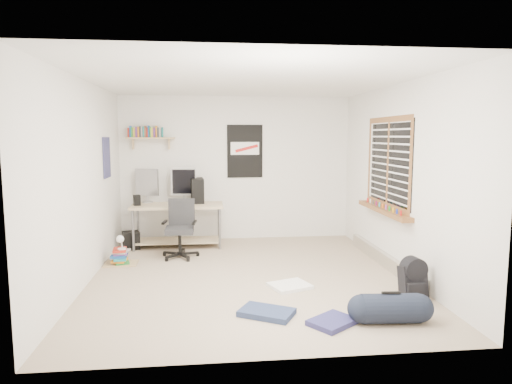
{
  "coord_description": "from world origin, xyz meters",
  "views": [
    {
      "loc": [
        -0.51,
        -5.73,
        1.82
      ],
      "look_at": [
        0.14,
        0.33,
        1.07
      ],
      "focal_mm": 32.0,
      "sensor_mm": 36.0,
      "label": 1
    }
  ],
  "objects": [
    {
      "name": "floor",
      "position": [
        0.0,
        0.0,
        -0.01
      ],
      "size": [
        4.0,
        4.5,
        0.01
      ],
      "primitive_type": "cube",
      "color": "gray",
      "rests_on": "ground"
    },
    {
      "name": "ceiling",
      "position": [
        0.0,
        0.0,
        2.5
      ],
      "size": [
        4.0,
        4.5,
        0.01
      ],
      "primitive_type": "cube",
      "color": "white",
      "rests_on": "ground"
    },
    {
      "name": "back_wall",
      "position": [
        0.0,
        2.25,
        1.25
      ],
      "size": [
        4.0,
        0.01,
        2.5
      ],
      "primitive_type": "cube",
      "color": "silver",
      "rests_on": "ground"
    },
    {
      "name": "left_wall",
      "position": [
        -2.0,
        0.0,
        1.25
      ],
      "size": [
        0.01,
        4.5,
        2.5
      ],
      "primitive_type": "cube",
      "color": "silver",
      "rests_on": "ground"
    },
    {
      "name": "right_wall",
      "position": [
        2.0,
        0.0,
        1.25
      ],
      "size": [
        0.01,
        4.5,
        2.5
      ],
      "primitive_type": "cube",
      "color": "silver",
      "rests_on": "ground"
    },
    {
      "name": "desk",
      "position": [
        -1.0,
        1.74,
        0.36
      ],
      "size": [
        1.6,
        1.05,
        0.68
      ],
      "primitive_type": "cube",
      "rotation": [
        0.0,
        0.0,
        -0.29
      ],
      "color": "tan",
      "rests_on": "floor"
    },
    {
      "name": "monitor_left",
      "position": [
        -1.52,
        2.0,
        0.9
      ],
      "size": [
        0.42,
        0.25,
        0.45
      ],
      "primitive_type": "cube",
      "rotation": [
        0.0,
        0.0,
        -0.38
      ],
      "color": "#96979B",
      "rests_on": "desk"
    },
    {
      "name": "monitor_right",
      "position": [
        -0.91,
        1.97,
        0.91
      ],
      "size": [
        0.43,
        0.14,
        0.47
      ],
      "primitive_type": "cube",
      "rotation": [
        0.0,
        0.0,
        -0.08
      ],
      "color": "#95969A",
      "rests_on": "desk"
    },
    {
      "name": "pc_tower",
      "position": [
        -0.68,
        1.93,
        0.89
      ],
      "size": [
        0.23,
        0.43,
        0.44
      ],
      "primitive_type": "cube",
      "rotation": [
        0.0,
        0.0,
        0.09
      ],
      "color": "black",
      "rests_on": "desk"
    },
    {
      "name": "keyboard",
      "position": [
        -1.01,
        1.61,
        0.69
      ],
      "size": [
        0.44,
        0.26,
        0.02
      ],
      "primitive_type": "cube",
      "rotation": [
        0.0,
        0.0,
        -0.31
      ],
      "color": "black",
      "rests_on": "desk"
    },
    {
      "name": "speaker_left",
      "position": [
        -1.64,
        1.69,
        0.77
      ],
      "size": [
        0.13,
        0.13,
        0.2
      ],
      "primitive_type": "cube",
      "rotation": [
        0.0,
        0.0,
        0.41
      ],
      "color": "black",
      "rests_on": "desk"
    },
    {
      "name": "speaker_right",
      "position": [
        -0.72,
        1.86,
        0.78
      ],
      "size": [
        0.13,
        0.13,
        0.2
      ],
      "primitive_type": "cube",
      "rotation": [
        0.0,
        0.0,
        0.43
      ],
      "color": "black",
      "rests_on": "desk"
    },
    {
      "name": "office_chair",
      "position": [
        -0.93,
        1.04,
        0.49
      ],
      "size": [
        0.64,
        0.64,
        0.88
      ],
      "primitive_type": "cube",
      "rotation": [
        0.0,
        0.0,
        -0.13
      ],
      "color": "#262729",
      "rests_on": "floor"
    },
    {
      "name": "wall_shelf",
      "position": [
        -1.45,
        2.14,
        1.78
      ],
      "size": [
        0.8,
        0.22,
        0.24
      ],
      "primitive_type": "cube",
      "color": "tan",
      "rests_on": "back_wall"
    },
    {
      "name": "poster_back_wall",
      "position": [
        0.15,
        2.23,
        1.55
      ],
      "size": [
        0.62,
        0.03,
        0.92
      ],
      "primitive_type": "cube",
      "color": "black",
      "rests_on": "back_wall"
    },
    {
      "name": "poster_left_wall",
      "position": [
        -1.99,
        1.2,
        1.5
      ],
      "size": [
        0.02,
        0.42,
        0.6
      ],
      "primitive_type": "cube",
      "color": "navy",
      "rests_on": "left_wall"
    },
    {
      "name": "window",
      "position": [
        1.95,
        0.3,
        1.45
      ],
      "size": [
        0.1,
        1.5,
        1.26
      ],
      "primitive_type": "cube",
      "color": "brown",
      "rests_on": "right_wall"
    },
    {
      "name": "baseboard_heater",
      "position": [
        1.96,
        0.3,
        0.09
      ],
      "size": [
        0.08,
        2.5,
        0.18
      ],
      "primitive_type": "cube",
      "color": "#B7B2A8",
      "rests_on": "floor"
    },
    {
      "name": "backpack",
      "position": [
        1.75,
        -1.04,
        0.2
      ],
      "size": [
        0.3,
        0.25,
        0.37
      ],
      "primitive_type": "cube",
      "rotation": [
        0.0,
        0.0,
        0.09
      ],
      "color": "black",
      "rests_on": "floor"
    },
    {
      "name": "duffel_bag",
      "position": [
        1.25,
        -1.63,
        0.14
      ],
      "size": [
        0.31,
        0.31,
        0.57
      ],
      "primitive_type": "cylinder",
      "rotation": [
        0.0,
        0.0,
        -0.07
      ],
      "color": "black",
      "rests_on": "floor"
    },
    {
      "name": "tshirt",
      "position": [
        0.46,
        -0.49,
        0.02
      ],
      "size": [
        0.56,
        0.52,
        0.04
      ],
      "primitive_type": "cube",
      "rotation": [
        0.0,
        0.0,
        0.36
      ],
      "color": "silver",
      "rests_on": "floor"
    },
    {
      "name": "jeans_a",
      "position": [
        0.07,
        -1.31,
        0.03
      ],
      "size": [
        0.63,
        0.56,
        0.06
      ],
      "primitive_type": "cube",
      "rotation": [
        0.0,
        0.0,
        -0.51
      ],
      "color": "navy",
      "rests_on": "floor"
    },
    {
      "name": "jeans_b",
      "position": [
        0.68,
        -1.61,
        0.03
      ],
      "size": [
        0.54,
        0.52,
        0.05
      ],
      "primitive_type": "cube",
      "rotation": [
        0.0,
        0.0,
        0.64
      ],
      "color": "navy",
      "rests_on": "floor"
    },
    {
      "name": "book_stack",
      "position": [
        -1.75,
        0.77,
        0.15
      ],
      "size": [
        0.51,
        0.43,
        0.33
      ],
      "primitive_type": "cube",
      "rotation": [
        0.0,
        0.0,
        0.07
      ],
      "color": "brown",
      "rests_on": "floor"
    },
    {
      "name": "desk_lamp",
      "position": [
        -1.73,
        0.75,
        0.38
      ],
      "size": [
        0.15,
        0.21,
        0.2
      ],
      "primitive_type": "cube",
      "rotation": [
        0.0,
        0.0,
        0.17
      ],
      "color": "white",
      "rests_on": "book_stack"
    },
    {
      "name": "subwoofer",
      "position": [
        -1.75,
        1.66,
        0.14
      ],
      "size": [
        0.32,
        0.32,
        0.28
      ],
      "primitive_type": "cube",
      "rotation": [
        0.0,
        0.0,
        0.31
      ],
      "color": "black",
      "rests_on": "floor"
    }
  ]
}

